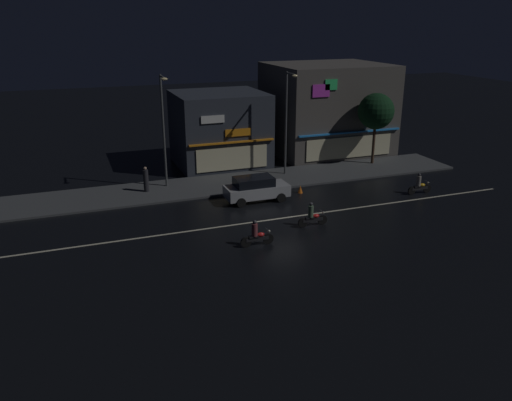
# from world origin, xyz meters

# --- Properties ---
(ground_plane) EXTENTS (140.00, 140.00, 0.00)m
(ground_plane) POSITION_xyz_m (0.00, 0.00, 0.00)
(ground_plane) COLOR black
(lane_divider_stripe) EXTENTS (33.22, 0.16, 0.01)m
(lane_divider_stripe) POSITION_xyz_m (0.00, 0.00, 0.01)
(lane_divider_stripe) COLOR beige
(lane_divider_stripe) RESTS_ON ground
(sidewalk_far) EXTENTS (34.97, 4.90, 0.14)m
(sidewalk_far) POSITION_xyz_m (0.00, 7.72, 0.07)
(sidewalk_far) COLOR #424447
(sidewalk_far) RESTS_ON ground
(storefront_left_block) EXTENTS (10.10, 8.93, 7.89)m
(storefront_left_block) POSITION_xyz_m (10.49, 14.55, 3.94)
(storefront_left_block) COLOR #56514C
(storefront_left_block) RESTS_ON ground
(storefront_center_block) EXTENTS (7.25, 6.85, 6.00)m
(storefront_center_block) POSITION_xyz_m (-0.00, 13.51, 3.00)
(storefront_center_block) COLOR #2D333D
(storefront_center_block) RESTS_ON ground
(streetlamp_west) EXTENTS (0.44, 1.64, 7.98)m
(streetlamp_west) POSITION_xyz_m (-5.55, 8.42, 4.78)
(streetlamp_west) COLOR #47494C
(streetlamp_west) RESTS_ON sidewalk_far
(streetlamp_mid) EXTENTS (0.44, 1.64, 7.85)m
(streetlamp_mid) POSITION_xyz_m (3.81, 8.30, 4.72)
(streetlamp_mid) COLOR #47494C
(streetlamp_mid) RESTS_ON sidewalk_far
(pedestrian_on_sidewalk) EXTENTS (0.37, 0.37, 1.80)m
(pedestrian_on_sidewalk) POSITION_xyz_m (-7.14, 7.83, 0.97)
(pedestrian_on_sidewalk) COLOR #232328
(pedestrian_on_sidewalk) RESTS_ON sidewalk_far
(street_tree) EXTENTS (2.96, 2.96, 5.86)m
(street_tree) POSITION_xyz_m (11.94, 8.73, 4.50)
(street_tree) COLOR #473323
(street_tree) RESTS_ON sidewalk_far
(parked_car_near_kerb) EXTENTS (4.30, 1.98, 1.67)m
(parked_car_near_kerb) POSITION_xyz_m (-0.43, 3.68, 0.87)
(parked_car_near_kerb) COLOR #9EA0A5
(parked_car_near_kerb) RESTS_ON ground
(motorcycle_lead) EXTENTS (1.90, 0.60, 1.52)m
(motorcycle_lead) POSITION_xyz_m (10.83, 0.98, 0.63)
(motorcycle_lead) COLOR black
(motorcycle_lead) RESTS_ON ground
(motorcycle_following) EXTENTS (1.90, 0.60, 1.52)m
(motorcycle_following) POSITION_xyz_m (-3.00, -3.26, 0.63)
(motorcycle_following) COLOR black
(motorcycle_following) RESTS_ON ground
(motorcycle_opposite_lane) EXTENTS (1.90, 0.60, 1.52)m
(motorcycle_opposite_lane) POSITION_xyz_m (1.08, -1.79, 0.63)
(motorcycle_opposite_lane) COLOR black
(motorcycle_opposite_lane) RESTS_ON ground
(traffic_cone) EXTENTS (0.36, 0.36, 0.55)m
(traffic_cone) POSITION_xyz_m (3.08, 4.10, 0.28)
(traffic_cone) COLOR orange
(traffic_cone) RESTS_ON ground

